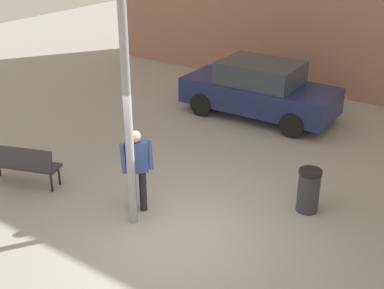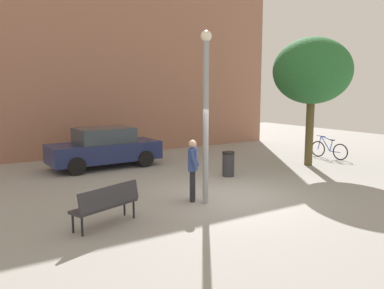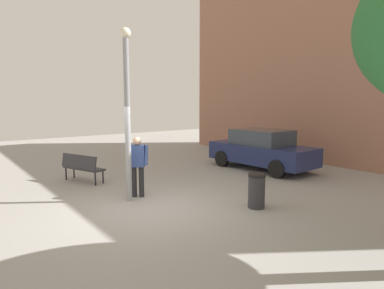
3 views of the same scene
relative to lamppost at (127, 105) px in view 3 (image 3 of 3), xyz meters
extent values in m
plane|color=gray|center=(0.90, 0.12, -2.53)|extent=(36.00, 36.00, 0.00)
cube|color=#9E6B56|center=(0.90, 9.79, 1.92)|extent=(17.78, 2.00, 8.89)
cylinder|color=gray|center=(0.00, 0.00, -0.42)|extent=(0.15, 0.15, 4.21)
sphere|color=#F2EACC|center=(0.00, 0.00, 1.81)|extent=(0.28, 0.28, 0.28)
cylinder|color=#232328|center=(-0.12, 0.44, -2.10)|extent=(0.14, 0.14, 0.85)
cylinder|color=#232328|center=(-0.24, 0.28, -2.10)|extent=(0.14, 0.14, 0.85)
cube|color=#334784|center=(-0.18, 0.36, -1.38)|extent=(0.41, 0.45, 0.60)
sphere|color=tan|center=(-0.18, 0.36, -0.97)|extent=(0.22, 0.22, 0.22)
cylinder|color=#334784|center=(0.01, 0.53, -1.35)|extent=(0.24, 0.21, 0.55)
cylinder|color=#334784|center=(-0.29, 0.13, -1.35)|extent=(0.24, 0.21, 0.55)
cube|color=#2D2D33|center=(-2.84, -0.21, -2.08)|extent=(1.65, 0.96, 0.06)
cube|color=#2D2D33|center=(-2.78, -0.39, -1.83)|extent=(1.55, 0.66, 0.44)
cylinder|color=black|center=(-3.57, -0.30, -2.32)|extent=(0.05, 0.05, 0.42)
cylinder|color=black|center=(-2.22, 0.19, -2.32)|extent=(0.05, 0.05, 0.42)
cylinder|color=black|center=(-3.46, -0.60, -2.32)|extent=(0.05, 0.05, 0.42)
cylinder|color=black|center=(-2.11, -0.11, -2.32)|extent=(0.05, 0.05, 0.42)
cube|color=navy|center=(-0.67, 6.02, -1.91)|extent=(4.25, 1.84, 0.70)
cube|color=#333D47|center=(-0.67, 6.02, -1.28)|extent=(2.15, 1.63, 0.60)
cylinder|color=black|center=(0.66, 6.87, -2.21)|extent=(0.65, 0.24, 0.64)
cylinder|color=black|center=(0.71, 5.27, -2.21)|extent=(0.65, 0.24, 0.64)
cylinder|color=black|center=(-2.04, 6.78, -2.21)|extent=(0.65, 0.24, 0.64)
cylinder|color=black|center=(-1.99, 5.18, -2.21)|extent=(0.65, 0.24, 0.64)
cylinder|color=#2D2D33|center=(2.47, 2.24, -2.13)|extent=(0.42, 0.42, 0.79)
cylinder|color=black|center=(2.47, 2.24, -1.70)|extent=(0.44, 0.44, 0.08)
camera|label=1|loc=(5.58, -6.04, 2.85)|focal=48.54mm
camera|label=2|loc=(-5.54, -8.21, 0.48)|focal=35.83mm
camera|label=3|loc=(7.86, -3.92, 0.11)|focal=31.16mm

